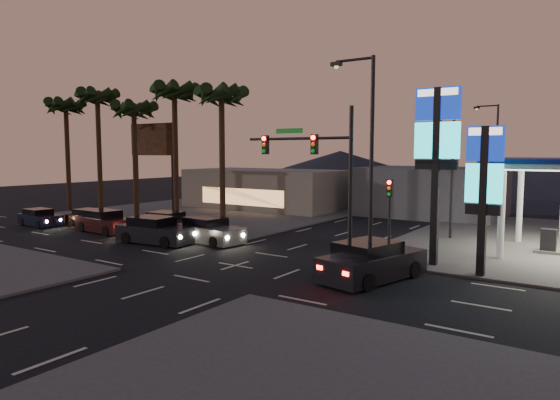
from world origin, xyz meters
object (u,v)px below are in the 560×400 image
Objects in this scene: traffic_signal_mast at (319,164)px; pylon_sign_tall at (437,140)px; car_lane_a_rear at (40,218)px; car_lane_b_front at (208,231)px; car_lane_a_mid at (105,222)px; car_lane_a_front at (155,231)px; car_lane_b_rear at (91,218)px; car_lane_b_mid at (168,223)px; pylon_sign_short at (484,178)px; suv_station at (371,262)px.

pylon_sign_tall is at bearing 36.52° from traffic_signal_mast.
car_lane_b_front is (16.03, 2.01, 0.13)m from car_lane_a_rear.
traffic_signal_mast is 1.60× the size of car_lane_a_mid.
car_lane_b_front is at bearing 36.60° from car_lane_a_front.
car_lane_b_rear is at bearing 160.43° from car_lane_a_mid.
car_lane_b_mid is at bearing -179.58° from pylon_sign_tall.
traffic_signal_mast is at bearing -3.22° from car_lane_a_mid.
car_lane_b_rear is at bearing 30.85° from car_lane_a_rear.
suv_station is (-4.03, -3.26, -3.82)m from pylon_sign_short.
car_lane_a_mid is 1.17× the size of car_lane_b_rear.
pylon_sign_tall is 3.20m from pylon_sign_short.
car_lane_b_mid is at bearing 166.78° from traffic_signal_mast.
traffic_signal_mast reaches higher than suv_station.
car_lane_a_front is 6.49m from car_lane_a_mid.
car_lane_a_rear is at bearing 178.31° from suv_station.
car_lane_b_mid reaches higher than car_lane_a_rear.
pylon_sign_short is at bearing 0.57° from car_lane_b_rear.
car_lane_a_mid is 4.73m from car_lane_b_mid.
car_lane_a_mid is 0.87× the size of suv_station.
car_lane_a_front is 13.31m from car_lane_a_rear.
traffic_signal_mast is (-7.24, -2.51, 0.57)m from pylon_sign_short.
car_lane_a_mid is 3.53m from car_lane_b_rear.
pylon_sign_short is at bearing 38.97° from suv_station.
car_lane_b_front is (2.72, 2.02, -0.03)m from car_lane_a_front.
car_lane_b_front reaches higher than car_lane_a_rear.
car_lane_b_front is 12.87m from suv_station.
pylon_sign_tall reaches higher than suv_station.
pylon_sign_short reaches higher than car_lane_b_rear.
car_lane_b_front is (-9.33, 2.10, -4.47)m from traffic_signal_mast.
suv_station is at bearing -141.03° from pylon_sign_short.
car_lane_a_mid is 1.19× the size of car_lane_a_rear.
car_lane_a_mid is 1.05× the size of car_lane_b_mid.
car_lane_b_mid is (-5.02, 1.27, -0.05)m from car_lane_b_front.
car_lane_a_mid is 0.97× the size of car_lane_b_front.
car_lane_a_front is 15.29m from suv_station.
pylon_sign_tall is at bearing 70.26° from suv_station.
pylon_sign_tall is at bearing 158.20° from pylon_sign_short.
pylon_sign_short is 17.03m from car_lane_b_front.
suv_station is (21.69, -1.79, 0.10)m from car_lane_a_mid.
car_lane_b_front is at bearing -14.16° from car_lane_b_mid.
car_lane_a_rear is 0.73× the size of suv_station.
pylon_sign_short is 21.97m from car_lane_b_mid.
pylon_sign_short is 0.88× the size of traffic_signal_mast.
car_lane_a_front is 1.03× the size of car_lane_b_front.
suv_station is (28.58, -0.84, 0.21)m from car_lane_a_rear.
pylon_sign_tall is 1.12× the size of traffic_signal_mast.
car_lane_a_front is at bearing -12.36° from car_lane_b_rear.
pylon_sign_tall reaches higher than car_lane_a_rear.
pylon_sign_short is 1.47× the size of car_lane_b_mid.
suv_station reaches higher than car_lane_a_mid.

